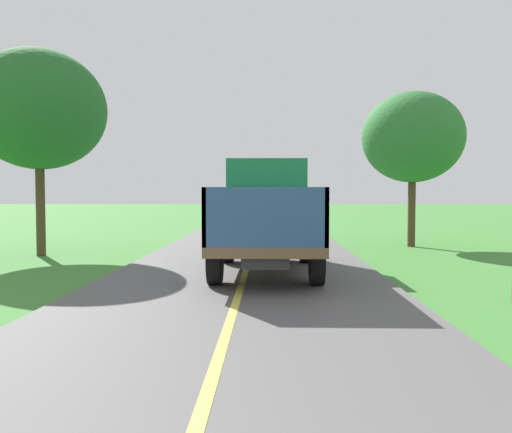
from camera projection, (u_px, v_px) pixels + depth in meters
banana_truck_near at (267, 213)px, 12.75m from camera, size 2.38×5.82×2.80m
roadside_tree_near_left at (413, 138)px, 18.55m from camera, size 3.71×3.71×5.73m
roadside_tree_mid_right at (39, 110)px, 15.70m from camera, size 4.16×4.16×6.48m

